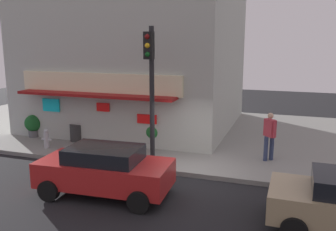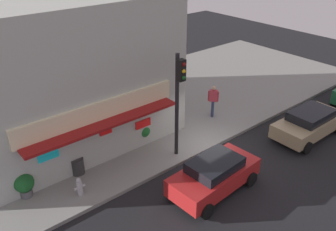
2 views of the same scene
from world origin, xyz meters
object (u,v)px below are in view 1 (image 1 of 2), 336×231
object	(u,v)px
trash_can	(76,133)
parked_car_red	(105,170)
pedestrian	(270,134)
traffic_light	(151,77)
potted_plant_by_window	(154,133)
fire_hydrant	(47,139)
potted_plant_by_doorway	(33,125)

from	to	relation	value
trash_can	parked_car_red	xyz separation A→B (m)	(3.92, -4.49, 0.25)
trash_can	pedestrian	distance (m)	8.52
trash_can	traffic_light	bearing A→B (deg)	-21.46
potted_plant_by_window	fire_hydrant	bearing A→B (deg)	-160.44
trash_can	potted_plant_by_doorway	world-z (taller)	potted_plant_by_doorway
traffic_light	pedestrian	distance (m)	4.97
pedestrian	potted_plant_by_window	xyz separation A→B (m)	(-4.77, 0.19, -0.42)
pedestrian	potted_plant_by_doorway	bearing A→B (deg)	-179.84
potted_plant_by_doorway	potted_plant_by_window	xyz separation A→B (m)	(6.04, 0.22, 0.02)
potted_plant_by_doorway	traffic_light	bearing A→B (deg)	-14.07
fire_hydrant	trash_can	size ratio (longest dim) A/B	1.07
parked_car_red	potted_plant_by_doorway	bearing A→B (deg)	144.52
traffic_light	potted_plant_by_doorway	bearing A→B (deg)	165.93
pedestrian	potted_plant_by_doorway	size ratio (longest dim) A/B	1.75
pedestrian	potted_plant_by_window	size ratio (longest dim) A/B	1.77
trash_can	pedestrian	size ratio (longest dim) A/B	0.41
traffic_light	potted_plant_by_window	bearing A→B (deg)	108.61
fire_hydrant	potted_plant_by_window	size ratio (longest dim) A/B	0.78
traffic_light	trash_can	world-z (taller)	traffic_light
fire_hydrant	trash_can	distance (m)	1.48
fire_hydrant	traffic_light	bearing A→B (deg)	-4.19
traffic_light	potted_plant_by_window	xyz separation A→B (m)	(-0.64, 1.90, -2.59)
fire_hydrant	potted_plant_by_doorway	distance (m)	2.17
trash_can	potted_plant_by_window	bearing A→B (deg)	2.85
pedestrian	potted_plant_by_window	distance (m)	4.80
trash_can	potted_plant_by_doorway	xyz separation A→B (m)	(-2.32, -0.04, 0.21)
traffic_light	fire_hydrant	distance (m)	5.71
traffic_light	fire_hydrant	world-z (taller)	traffic_light
traffic_light	trash_can	bearing A→B (deg)	158.54
fire_hydrant	parked_car_red	xyz separation A→B (m)	(4.52, -3.14, 0.24)
fire_hydrant	pedestrian	bearing A→B (deg)	8.39
fire_hydrant	pedestrian	distance (m)	9.21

